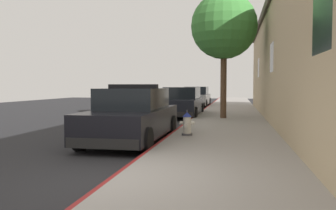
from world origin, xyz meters
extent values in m
cube|color=#232326|center=(-4.38, 10.00, -0.10)|extent=(32.20, 60.00, 0.20)
cube|color=gray|center=(1.62, 10.00, 0.08)|extent=(3.23, 60.00, 0.15)
cube|color=maroon|center=(-0.04, 10.00, 0.08)|extent=(0.08, 60.00, 0.15)
cube|color=black|center=(3.26, 0.48, 2.70)|extent=(0.06, 1.30, 1.10)
cube|color=black|center=(3.26, 8.31, 2.70)|extent=(0.06, 1.30, 1.10)
cube|color=black|center=(3.26, 16.14, 2.70)|extent=(0.06, 1.30, 1.10)
cube|color=black|center=(-1.05, 4.43, 0.58)|extent=(1.84, 4.80, 0.76)
cube|color=black|center=(-1.05, 4.58, 1.26)|extent=(1.64, 2.50, 0.60)
cube|color=black|center=(-1.05, 2.09, 0.32)|extent=(1.76, 0.16, 0.24)
cube|color=black|center=(-1.05, 6.77, 0.32)|extent=(1.76, 0.16, 0.24)
cylinder|color=black|center=(-1.91, 6.13, 0.32)|extent=(0.22, 0.64, 0.64)
cylinder|color=black|center=(-0.19, 6.13, 0.32)|extent=(0.22, 0.64, 0.64)
cylinder|color=black|center=(-1.91, 2.73, 0.32)|extent=(0.22, 0.64, 0.64)
cylinder|color=black|center=(-0.19, 2.73, 0.32)|extent=(0.22, 0.64, 0.64)
cube|color=black|center=(-1.05, 4.53, 1.62)|extent=(1.48, 0.20, 0.12)
cube|color=red|center=(-1.40, 4.53, 1.62)|extent=(0.44, 0.18, 0.11)
cube|color=#1E33E0|center=(-0.70, 4.53, 1.62)|extent=(0.44, 0.18, 0.11)
cube|color=black|center=(-0.85, 12.83, 0.58)|extent=(1.84, 4.80, 0.76)
cube|color=black|center=(-0.85, 12.98, 1.26)|extent=(1.64, 2.50, 0.60)
cube|color=black|center=(-0.85, 10.49, 0.32)|extent=(1.76, 0.16, 0.24)
cube|color=black|center=(-0.85, 15.17, 0.32)|extent=(1.76, 0.16, 0.24)
cylinder|color=black|center=(-1.71, 14.53, 0.32)|extent=(0.22, 0.64, 0.64)
cylinder|color=black|center=(0.01, 14.53, 0.32)|extent=(0.22, 0.64, 0.64)
cylinder|color=black|center=(-1.71, 11.13, 0.32)|extent=(0.22, 0.64, 0.64)
cylinder|color=black|center=(0.01, 11.13, 0.32)|extent=(0.22, 0.64, 0.64)
cube|color=#B2B5BA|center=(-1.10, 22.05, 0.58)|extent=(1.84, 4.80, 0.76)
cube|color=black|center=(-1.10, 22.20, 1.26)|extent=(1.64, 2.50, 0.60)
cube|color=black|center=(-1.10, 19.71, 0.32)|extent=(1.76, 0.16, 0.24)
cube|color=black|center=(-1.10, 24.39, 0.32)|extent=(1.76, 0.16, 0.24)
cylinder|color=black|center=(-1.96, 23.75, 0.32)|extent=(0.22, 0.64, 0.64)
cylinder|color=black|center=(-0.24, 23.75, 0.32)|extent=(0.22, 0.64, 0.64)
cylinder|color=black|center=(-1.96, 20.35, 0.32)|extent=(0.22, 0.64, 0.64)
cylinder|color=black|center=(-0.24, 20.35, 0.32)|extent=(0.22, 0.64, 0.64)
cylinder|color=#4C4C51|center=(0.50, 4.91, 0.18)|extent=(0.32, 0.32, 0.06)
cylinder|color=silver|center=(0.50, 4.91, 0.46)|extent=(0.24, 0.24, 0.50)
cone|color=navy|center=(0.50, 4.91, 0.78)|extent=(0.28, 0.28, 0.14)
cylinder|color=#4C4C51|center=(0.50, 4.91, 0.88)|extent=(0.05, 0.05, 0.06)
cylinder|color=silver|center=(0.33, 4.91, 0.52)|extent=(0.10, 0.10, 0.10)
cylinder|color=silver|center=(0.67, 4.91, 0.52)|extent=(0.10, 0.10, 0.10)
cylinder|color=silver|center=(0.50, 4.73, 0.47)|extent=(0.13, 0.12, 0.13)
cylinder|color=brown|center=(1.36, 10.87, 1.73)|extent=(0.28, 0.28, 3.15)
sphere|color=#387A33|center=(1.36, 10.87, 4.35)|extent=(3.01, 3.01, 3.01)
camera|label=1|loc=(1.92, -5.45, 1.64)|focal=37.58mm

